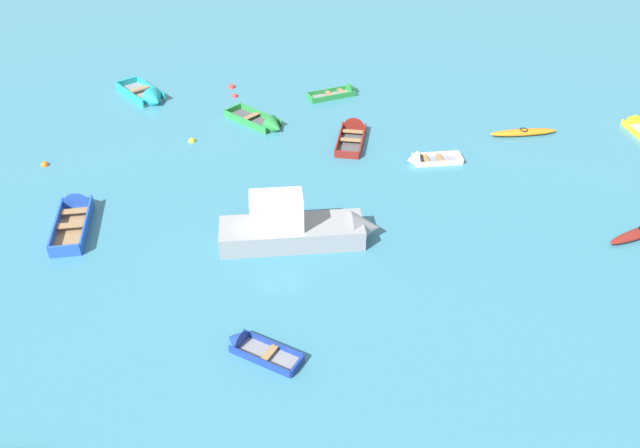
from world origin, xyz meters
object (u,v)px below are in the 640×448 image
object	(u,v)px
mooring_buoy_between_boats_left	(192,141)
motor_launch_grey_near_right	(301,227)
rowboat_white_far_right	(422,160)
rowboat_green_cluster_outer	(344,92)
rowboat_yellow_outer_right	(635,125)
rowboat_green_back_row_right	(266,124)
rowboat_maroon_distant_center	(353,131)
rowboat_turquoise_near_camera	(149,97)
mooring_buoy_far_field	(232,87)
kayak_orange_back_row_center	(523,132)
mooring_buoy_between_boats_right	(235,97)
rowboat_deep_blue_outer_left	(249,346)
rowboat_blue_center	(76,212)
mooring_buoy_outer_edge	(45,165)

from	to	relation	value
mooring_buoy_between_boats_left	motor_launch_grey_near_right	bearing A→B (deg)	-51.78
rowboat_white_far_right	rowboat_green_cluster_outer	world-z (taller)	rowboat_green_cluster_outer
rowboat_yellow_outer_right	rowboat_white_far_right	bearing A→B (deg)	-158.64
rowboat_green_back_row_right	rowboat_maroon_distant_center	xyz separation A→B (m)	(4.89, -0.46, -0.01)
rowboat_turquoise_near_camera	mooring_buoy_far_field	bearing A→B (deg)	26.29
kayak_orange_back_row_center	motor_launch_grey_near_right	bearing A→B (deg)	-136.83
rowboat_green_back_row_right	kayak_orange_back_row_center	xyz separation A→B (m)	(14.16, 0.04, -0.01)
rowboat_yellow_outer_right	mooring_buoy_between_boats_right	distance (m)	23.14
rowboat_deep_blue_outer_left	mooring_buoy_between_boats_left	size ratio (longest dim) A/B	7.44
rowboat_blue_center	rowboat_green_cluster_outer	world-z (taller)	rowboat_blue_center
rowboat_white_far_right	mooring_buoy_outer_edge	world-z (taller)	rowboat_white_far_right
rowboat_turquoise_near_camera	mooring_buoy_outer_edge	distance (m)	8.52
rowboat_blue_center	mooring_buoy_far_field	distance (m)	15.22
rowboat_blue_center	kayak_orange_back_row_center	bearing A→B (deg)	23.57
kayak_orange_back_row_center	mooring_buoy_outer_edge	distance (m)	25.25
rowboat_maroon_distant_center	kayak_orange_back_row_center	distance (m)	9.29
mooring_buoy_outer_edge	mooring_buoy_far_field	distance (m)	12.81
rowboat_green_back_row_right	rowboat_deep_blue_outer_left	bearing A→B (deg)	-84.14
mooring_buoy_far_field	rowboat_yellow_outer_right	bearing A→B (deg)	-9.36
rowboat_turquoise_near_camera	rowboat_yellow_outer_right	size ratio (longest dim) A/B	1.14
rowboat_turquoise_near_camera	mooring_buoy_between_boats_right	bearing A→B (deg)	10.70
rowboat_blue_center	rowboat_white_far_right	world-z (taller)	rowboat_blue_center
rowboat_deep_blue_outer_left	motor_launch_grey_near_right	xyz separation A→B (m)	(1.24, 6.35, 0.61)
rowboat_blue_center	rowboat_maroon_distant_center	size ratio (longest dim) A/B	1.14
rowboat_blue_center	mooring_buoy_between_boats_right	bearing A→B (deg)	69.96
motor_launch_grey_near_right	rowboat_green_cluster_outer	xyz separation A→B (m)	(1.22, 15.16, -0.60)
rowboat_deep_blue_outer_left	motor_launch_grey_near_right	world-z (taller)	motor_launch_grey_near_right
rowboat_maroon_distant_center	mooring_buoy_outer_edge	world-z (taller)	rowboat_maroon_distant_center
rowboat_blue_center	rowboat_yellow_outer_right	world-z (taller)	rowboat_blue_center
rowboat_deep_blue_outer_left	rowboat_green_cluster_outer	xyz separation A→B (m)	(2.46, 21.51, 0.01)
mooring_buoy_far_field	mooring_buoy_between_boats_left	size ratio (longest dim) A/B	1.10
rowboat_green_cluster_outer	mooring_buoy_outer_edge	size ratio (longest dim) A/B	8.51
rowboat_turquoise_near_camera	kayak_orange_back_row_center	size ratio (longest dim) A/B	1.03
mooring_buoy_between_boats_left	rowboat_blue_center	bearing A→B (deg)	-115.72
rowboat_deep_blue_outer_left	rowboat_maroon_distant_center	size ratio (longest dim) A/B	0.74
rowboat_green_back_row_right	mooring_buoy_outer_edge	world-z (taller)	rowboat_green_back_row_right
motor_launch_grey_near_right	rowboat_yellow_outer_right	bearing A→B (deg)	33.99
motor_launch_grey_near_right	mooring_buoy_between_boats_left	bearing A→B (deg)	128.22
rowboat_green_back_row_right	rowboat_deep_blue_outer_left	world-z (taller)	rowboat_green_back_row_right
rowboat_green_cluster_outer	mooring_buoy_outer_edge	bearing A→B (deg)	-146.78
kayak_orange_back_row_center	rowboat_maroon_distant_center	bearing A→B (deg)	-176.91
kayak_orange_back_row_center	mooring_buoy_far_field	size ratio (longest dim) A/B	8.67
rowboat_deep_blue_outer_left	motor_launch_grey_near_right	size ratio (longest dim) A/B	0.42
rowboat_deep_blue_outer_left	mooring_buoy_outer_edge	distance (m)	17.08
kayak_orange_back_row_center	mooring_buoy_far_field	world-z (taller)	kayak_orange_back_row_center
rowboat_green_back_row_right	mooring_buoy_between_boats_right	size ratio (longest dim) A/B	10.10
rowboat_white_far_right	mooring_buoy_far_field	xyz separation A→B (m)	(-11.36, 8.58, -0.13)
rowboat_maroon_distant_center	mooring_buoy_far_field	xyz separation A→B (m)	(-7.76, 5.71, -0.18)
rowboat_blue_center	rowboat_maroon_distant_center	bearing A→B (deg)	36.05
rowboat_deep_blue_outer_left	rowboat_green_cluster_outer	world-z (taller)	rowboat_green_cluster_outer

